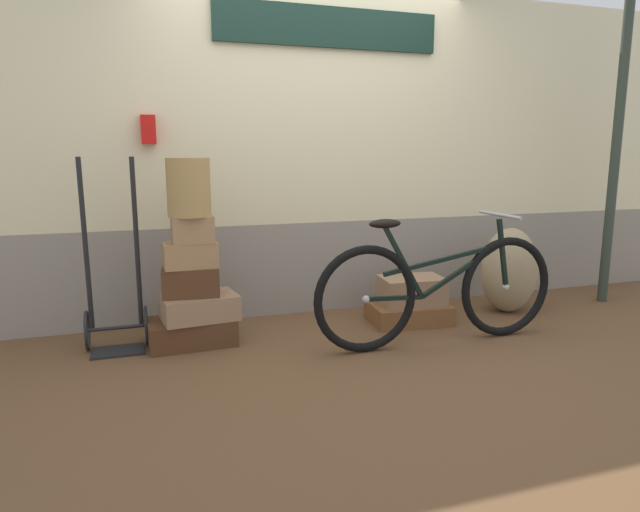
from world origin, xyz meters
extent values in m
cube|color=brown|center=(0.00, 0.00, -0.03)|extent=(9.03, 5.20, 0.06)
cube|color=gray|center=(0.00, 0.85, 0.37)|extent=(7.03, 0.20, 0.74)
cube|color=beige|center=(0.00, 0.85, 1.65)|extent=(7.03, 0.20, 1.82)
cube|color=#142D23|center=(0.12, 0.73, 2.22)|extent=(1.77, 0.04, 0.30)
cube|color=red|center=(-1.24, 0.71, 1.45)|extent=(0.10, 0.08, 0.20)
cylinder|color=#2D382D|center=(2.50, 0.25, 1.28)|extent=(0.08, 0.08, 2.56)
cube|color=#4C2D19|center=(-1.04, 0.25, 0.09)|extent=(0.59, 0.37, 0.18)
cube|color=#937051|center=(-0.98, 0.23, 0.26)|extent=(0.53, 0.38, 0.17)
cube|color=#4C2D19|center=(-1.03, 0.24, 0.44)|extent=(0.39, 0.27, 0.19)
cube|color=#9E754C|center=(-1.03, 0.23, 0.62)|extent=(0.35, 0.22, 0.17)
cube|color=#9E754C|center=(-1.01, 0.22, 0.79)|extent=(0.27, 0.19, 0.17)
cube|color=brown|center=(0.60, 0.24, 0.07)|extent=(0.62, 0.46, 0.15)
cube|color=#937051|center=(0.62, 0.23, 0.25)|extent=(0.50, 0.37, 0.21)
cylinder|color=#A8844C|center=(-1.02, 0.23, 1.07)|extent=(0.28, 0.28, 0.38)
torus|color=black|center=(-1.71, 0.36, 0.13)|extent=(0.02, 0.27, 0.27)
torus|color=black|center=(-1.33, 0.36, 0.13)|extent=(0.02, 0.27, 0.27)
cylinder|color=black|center=(-1.52, 0.36, 0.13)|extent=(0.37, 0.02, 0.02)
cylinder|color=black|center=(-1.68, 0.36, 0.70)|extent=(0.03, 0.13, 1.13)
cylinder|color=black|center=(-1.36, 0.36, 0.70)|extent=(0.03, 0.13, 1.13)
cube|color=black|center=(-1.52, 0.25, 0.01)|extent=(0.33, 0.22, 0.02)
ellipsoid|color=#9E8966|center=(1.50, 0.25, 0.35)|extent=(0.47, 0.40, 0.69)
torus|color=black|center=(0.02, -0.26, 0.36)|extent=(0.71, 0.06, 0.71)
sphere|color=#B2B2B7|center=(0.02, -0.26, 0.36)|extent=(0.05, 0.05, 0.05)
torus|color=black|center=(1.10, -0.26, 0.36)|extent=(0.71, 0.06, 0.71)
sphere|color=#B2B2B7|center=(1.10, -0.26, 0.36)|extent=(0.05, 0.05, 0.05)
cube|color=black|center=(0.72, -0.26, 0.50)|extent=(0.59, 0.03, 0.34)
cube|color=black|center=(0.29, -0.26, 0.58)|extent=(0.31, 0.03, 0.50)
cube|color=black|center=(0.23, -0.26, 0.35)|extent=(0.41, 0.03, 0.05)
cube|color=black|center=(0.58, -0.26, 0.58)|extent=(0.86, 0.03, 0.17)
cube|color=black|center=(1.05, -0.26, 0.60)|extent=(0.12, 0.03, 0.49)
ellipsoid|color=black|center=(0.15, -0.26, 0.84)|extent=(0.22, 0.09, 0.06)
cylinder|color=#A5A5AD|center=(1.01, -0.26, 0.87)|extent=(0.03, 0.46, 0.02)
camera|label=1|loc=(-1.38, -3.52, 1.30)|focal=31.67mm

